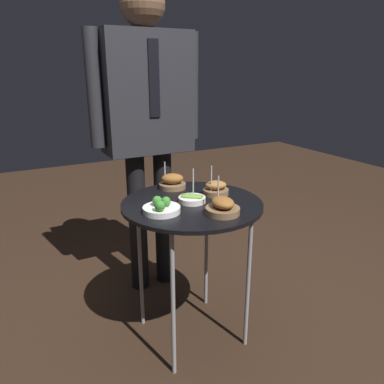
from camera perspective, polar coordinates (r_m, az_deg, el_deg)
The scene contains 8 objects.
ground_plane at distance 2.12m, azimuth 0.00°, elevation -20.65°, with size 8.00×8.00×0.00m, color black.
serving_cart at distance 1.77m, azimuth 0.00°, elevation -3.24°, with size 0.67×0.67×0.74m.
bowl_asparagus_near_rim at distance 1.75m, azimuth 0.02°, elevation -1.06°, with size 0.13×0.13×0.15m.
bowl_broccoli_mid_right at distance 1.63m, azimuth -4.69°, elevation -2.42°, with size 0.16×0.16×0.07m.
bowl_roast_far_rim at distance 1.85m, azimuth 3.64°, elevation 0.49°, with size 0.13×0.13×0.15m.
bowl_roast_center at distance 1.61m, azimuth 4.70°, elevation -2.29°, with size 0.15×0.15×0.16m.
bowl_roast_front_center at distance 1.95m, azimuth -3.00°, elevation 1.52°, with size 0.14×0.14×0.14m.
waiter_figure at distance 2.17m, azimuth -6.93°, elevation 12.54°, with size 0.65×0.25×1.77m.
Camera 1 is at (-0.78, -1.45, 1.34)m, focal length 35.00 mm.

